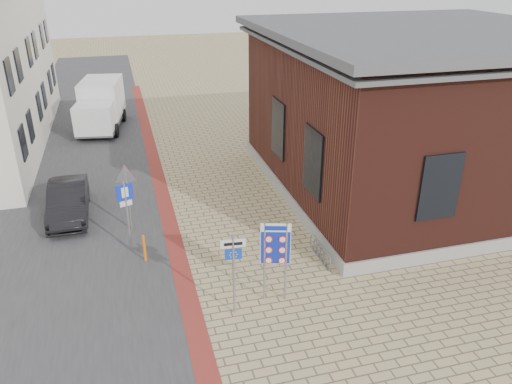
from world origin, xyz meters
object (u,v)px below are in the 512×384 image
border_sign (275,246)px  parking_sign (126,204)px  sedan (68,201)px  box_truck (100,105)px  essen_sign (234,262)px  bollard (144,248)px

border_sign → parking_sign: size_ratio=0.98×
sedan → box_truck: (1.24, 11.40, 0.77)m
essen_sign → parking_sign: parking_sign is taller
sedan → box_truck: bearing=83.4°
sedan → border_sign: border_sign is taller
sedan → essen_sign: 9.07m
border_sign → sedan: bearing=147.2°
border_sign → bollard: (-3.57, 3.11, -1.34)m
box_truck → sedan: bearing=-86.7°
parking_sign → bollard: (0.43, -0.86, -1.28)m
box_truck → essen_sign: bearing=-69.6°
essen_sign → bollard: bearing=129.8°
parking_sign → sedan: bearing=105.5°
border_sign → bollard: size_ratio=2.60×
essen_sign → border_sign: bearing=19.5°
box_truck → bollard: 15.62m
border_sign → essen_sign: (-1.30, -0.31, -0.11)m
parking_sign → bollard: size_ratio=2.64×
border_sign → bollard: bearing=155.5°
sedan → essen_sign: bearing=-57.4°
box_truck → essen_sign: (3.66, -18.95, 0.28)m
box_truck → bollard: bearing=-75.4°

